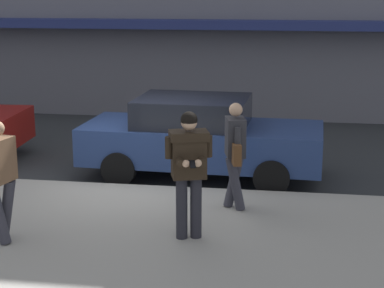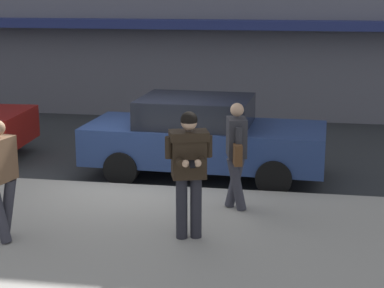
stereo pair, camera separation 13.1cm
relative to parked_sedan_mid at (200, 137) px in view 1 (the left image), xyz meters
The scene contains 7 objects.
ground_plane 1.56m from the parked_sedan_mid, 136.32° to the right, with size 80.00×80.00×0.00m, color #2B2D30.
sidewalk 3.85m from the parked_sedan_mid, 89.55° to the right, with size 32.00×5.30×0.14m, color #99968E.
curb_paint_line 1.18m from the parked_sedan_mid, 88.07° to the right, with size 28.00×0.12×0.01m, color silver.
parked_sedan_mid is the anchor object (origin of this frame).
man_texting_on_phone 3.49m from the parked_sedan_mid, 84.46° to the right, with size 0.63×0.64×1.81m.
pedestrian_with_bag 2.31m from the parked_sedan_mid, 68.14° to the right, with size 0.39×0.72×1.70m.
pedestrian_dark_coat 4.51m from the parked_sedan_mid, 118.90° to the right, with size 0.39×0.59×1.70m.
Camera 1 is at (2.63, -10.82, 3.55)m, focal length 60.00 mm.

